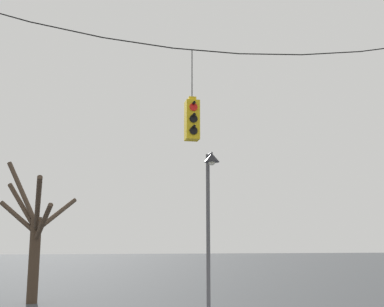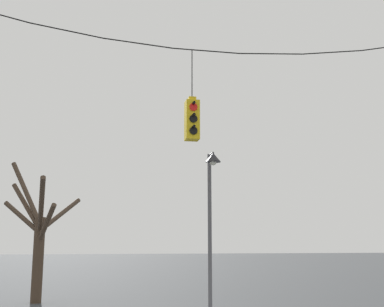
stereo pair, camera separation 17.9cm
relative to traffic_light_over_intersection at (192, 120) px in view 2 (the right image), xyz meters
The scene contains 4 objects.
span_wire 2.15m from the traffic_light_over_intersection, ahead, with size 12.42×0.03×0.76m.
traffic_light_over_intersection is the anchor object (origin of this frame).
street_lamp 3.53m from the traffic_light_over_intersection, 67.73° to the left, with size 0.47×0.81×5.21m.
bare_tree 11.25m from the traffic_light_over_intersection, 115.37° to the left, with size 3.22×4.69×5.98m.
Camera 2 is at (-2.67, -11.07, 2.43)m, focal length 45.00 mm.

